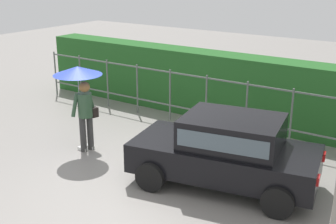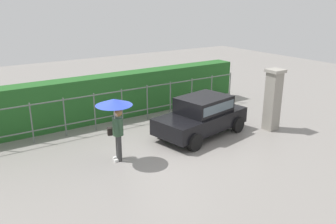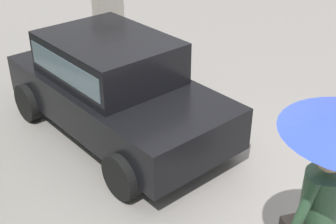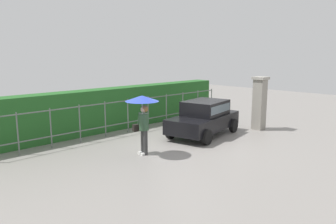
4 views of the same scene
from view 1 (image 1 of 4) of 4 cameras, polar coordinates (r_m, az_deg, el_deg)
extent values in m
plane|color=gray|center=(9.64, -2.41, -8.21)|extent=(40.00, 40.00, 0.00)
cube|color=black|center=(9.13, 7.15, -5.90)|extent=(3.94, 2.30, 0.60)
cube|color=black|center=(8.86, 8.23, -2.51)|extent=(2.14, 1.77, 0.60)
cube|color=#4C5B66|center=(8.85, 8.24, -2.39)|extent=(1.99, 1.76, 0.33)
cylinder|color=black|center=(8.94, -2.28, -8.29)|extent=(0.62, 0.29, 0.60)
cylinder|color=black|center=(10.34, 1.78, -4.46)|extent=(0.62, 0.29, 0.60)
cylinder|color=black|center=(8.28, 13.80, -11.17)|extent=(0.62, 0.29, 0.60)
cylinder|color=black|center=(9.77, 15.60, -6.58)|extent=(0.62, 0.29, 0.60)
cube|color=red|center=(8.29, 18.58, -8.25)|extent=(0.10, 0.21, 0.16)
cube|color=red|center=(9.29, 19.28, -5.38)|extent=(0.10, 0.21, 0.16)
cylinder|color=#333333|center=(10.89, -10.80, -2.85)|extent=(0.15, 0.15, 0.86)
cylinder|color=#333333|center=(10.98, -9.91, -2.60)|extent=(0.15, 0.15, 0.86)
cube|color=white|center=(11.08, -10.84, -4.64)|extent=(0.26, 0.10, 0.08)
cube|color=white|center=(11.17, -9.97, -4.39)|extent=(0.26, 0.10, 0.08)
cylinder|color=#2D4C33|center=(10.70, -10.57, 0.88)|extent=(0.34, 0.34, 0.58)
sphere|color=#DBAD89|center=(10.58, -10.71, 3.10)|extent=(0.22, 0.22, 0.22)
sphere|color=olive|center=(10.55, -10.63, 3.17)|extent=(0.25, 0.25, 0.25)
cylinder|color=#2D4C33|center=(10.65, -11.81, 0.88)|extent=(0.14, 0.24, 0.56)
cylinder|color=#2D4C33|center=(10.87, -9.81, 1.35)|extent=(0.14, 0.24, 0.56)
cylinder|color=#B2B2B7|center=(10.65, -11.33, 2.68)|extent=(0.02, 0.02, 0.77)
cone|color=blue|center=(10.53, -11.49, 5.21)|extent=(1.14, 1.14, 0.20)
cube|color=black|center=(11.00, -9.67, 0.10)|extent=(0.37, 0.24, 0.24)
cylinder|color=#59605B|center=(15.83, -14.17, 4.81)|extent=(0.05, 0.05, 1.50)
cylinder|color=#59605B|center=(14.98, -11.12, 4.27)|extent=(0.05, 0.05, 1.50)
cylinder|color=#59605B|center=(14.18, -7.72, 3.66)|extent=(0.05, 0.05, 1.50)
cylinder|color=#59605B|center=(13.43, -3.94, 2.96)|extent=(0.05, 0.05, 1.50)
cylinder|color=#59605B|center=(12.76, 0.26, 2.17)|extent=(0.05, 0.05, 1.50)
cylinder|color=#59605B|center=(12.16, 4.90, 1.28)|extent=(0.05, 0.05, 1.50)
cylinder|color=#59605B|center=(11.65, 9.97, 0.30)|extent=(0.05, 0.05, 1.50)
cylinder|color=#59605B|center=(11.25, 15.45, -0.77)|extent=(0.05, 0.05, 1.50)
cube|color=#59605B|center=(11.98, 4.98, 4.34)|extent=(11.87, 0.03, 0.04)
cube|color=#59605B|center=(12.25, 4.86, -0.06)|extent=(11.87, 0.03, 0.04)
cube|color=#235B23|center=(12.98, 7.19, 3.23)|extent=(12.87, 0.90, 1.90)
camera|label=2|loc=(11.87, -68.74, 10.23)|focal=37.39mm
camera|label=3|loc=(13.38, -9.15, 15.35)|focal=48.16mm
camera|label=4|loc=(14.59, -61.23, 5.71)|focal=35.44mm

